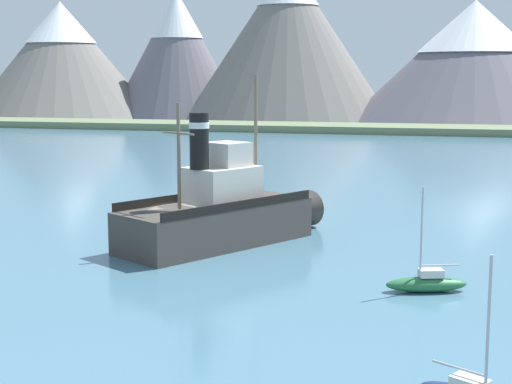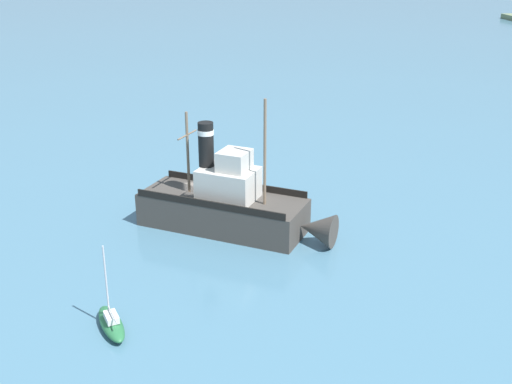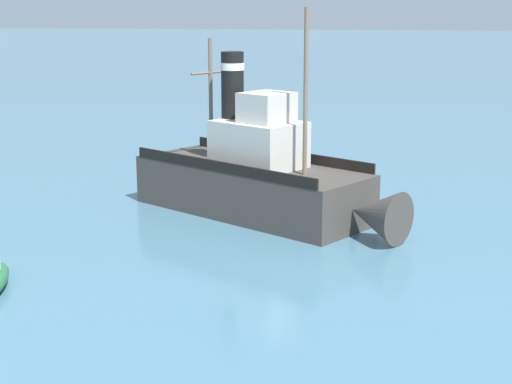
# 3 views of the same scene
# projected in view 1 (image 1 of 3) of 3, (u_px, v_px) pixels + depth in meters

# --- Properties ---
(ground_plane) EXTENTS (600.00, 600.00, 0.00)m
(ground_plane) POSITION_uv_depth(u_px,v_px,m) (176.00, 248.00, 45.20)
(ground_plane) COLOR #477289
(mountain_ridge) EXTENTS (186.04, 65.98, 33.13)m
(mountain_ridge) POSITION_uv_depth(u_px,v_px,m) (413.00, 54.00, 158.26)
(mountain_ridge) COLOR slate
(mountain_ridge) RESTS_ON ground
(shoreline_strip) EXTENTS (240.00, 12.00, 1.20)m
(shoreline_strip) POSITION_uv_depth(u_px,v_px,m) (360.00, 128.00, 133.00)
(shoreline_strip) COLOR #6B7A56
(shoreline_strip) RESTS_ON ground
(old_tugboat) EXTENTS (10.33, 14.08, 9.90)m
(old_tugboat) POSITION_uv_depth(u_px,v_px,m) (223.00, 213.00, 46.20)
(old_tugboat) COLOR #423D38
(old_tugboat) RESTS_ON ground
(sailboat_green) EXTENTS (3.95, 2.21, 4.90)m
(sailboat_green) POSITION_uv_depth(u_px,v_px,m) (427.00, 283.00, 36.20)
(sailboat_green) COLOR #286B3D
(sailboat_green) RESTS_ON ground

